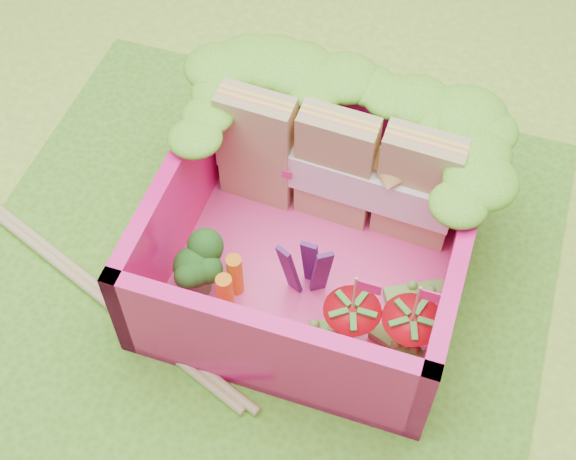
% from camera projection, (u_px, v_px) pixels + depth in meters
% --- Properties ---
extents(ground, '(14.00, 14.00, 0.00)m').
position_uv_depth(ground, '(253.00, 286.00, 3.65)').
color(ground, '#83B332').
rests_on(ground, ground).
extents(placemat, '(2.60, 2.60, 0.03)m').
position_uv_depth(placemat, '(253.00, 284.00, 3.63)').
color(placemat, '#539220').
rests_on(placemat, ground).
extents(bento_floor, '(1.30, 1.30, 0.05)m').
position_uv_depth(bento_floor, '(312.00, 265.00, 3.65)').
color(bento_floor, '#F23D8C').
rests_on(bento_floor, placemat).
extents(bento_box, '(1.30, 1.30, 0.55)m').
position_uv_depth(bento_box, '(314.00, 233.00, 3.44)').
color(bento_box, '#F5147A').
rests_on(bento_box, placemat).
extents(lettuce_ruffle, '(1.43, 0.77, 0.11)m').
position_uv_depth(lettuce_ruffle, '(349.00, 102.00, 3.44)').
color(lettuce_ruffle, '#419C1C').
rests_on(lettuce_ruffle, bento_box).
extents(sandwich_stack, '(1.11, 0.23, 0.61)m').
position_uv_depth(sandwich_stack, '(337.00, 168.00, 3.56)').
color(sandwich_stack, '#A48A56').
rests_on(sandwich_stack, bento_floor).
extents(broccoli, '(0.32, 0.32, 0.26)m').
position_uv_depth(broccoli, '(194.00, 265.00, 3.40)').
color(broccoli, '#528F45').
rests_on(broccoli, bento_floor).
extents(carrot_sticks, '(0.08, 0.20, 0.27)m').
position_uv_depth(carrot_sticks, '(230.00, 286.00, 3.40)').
color(carrot_sticks, orange).
rests_on(carrot_sticks, bento_floor).
extents(purple_wedges, '(0.20, 0.10, 0.38)m').
position_uv_depth(purple_wedges, '(307.00, 268.00, 3.38)').
color(purple_wedges, '#3C1857').
rests_on(purple_wedges, bento_floor).
extents(strawberry_left, '(0.24, 0.24, 0.48)m').
position_uv_depth(strawberry_left, '(351.00, 324.00, 3.30)').
color(strawberry_left, red).
rests_on(strawberry_left, bento_floor).
extents(strawberry_right, '(0.25, 0.25, 0.49)m').
position_uv_depth(strawberry_right, '(409.00, 333.00, 3.27)').
color(strawberry_right, red).
rests_on(strawberry_right, bento_floor).
extents(snap_peas, '(0.65, 0.56, 0.05)m').
position_uv_depth(snap_peas, '(383.00, 324.00, 3.41)').
color(snap_peas, green).
rests_on(snap_peas, bento_floor).
extents(chopsticks, '(2.36, 0.93, 0.04)m').
position_uv_depth(chopsticks, '(50.00, 253.00, 3.69)').
color(chopsticks, tan).
rests_on(chopsticks, placemat).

